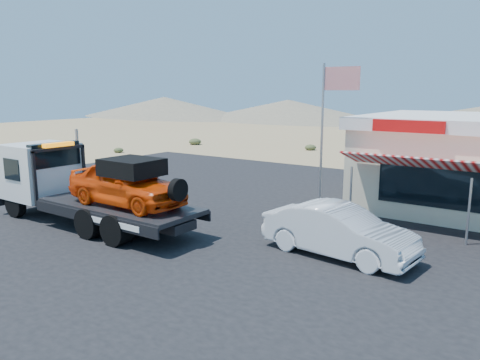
# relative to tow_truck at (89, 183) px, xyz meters

# --- Properties ---
(ground) EXTENTS (120.00, 120.00, 0.00)m
(ground) POSITION_rel_tow_truck_xyz_m (1.48, 2.20, -1.60)
(ground) COLOR #9C8058
(ground) RESTS_ON ground
(asphalt_lot) EXTENTS (32.00, 24.00, 0.02)m
(asphalt_lot) POSITION_rel_tow_truck_xyz_m (3.48, 5.20, -1.59)
(asphalt_lot) COLOR black
(asphalt_lot) RESTS_ON ground
(tow_truck) EXTENTS (8.90, 2.64, 2.97)m
(tow_truck) POSITION_rel_tow_truck_xyz_m (0.00, 0.00, 0.00)
(tow_truck) COLOR black
(tow_truck) RESTS_ON asphalt_lot
(white_sedan) EXTENTS (4.85, 2.14, 1.55)m
(white_sedan) POSITION_rel_tow_truck_xyz_m (8.97, 2.14, -0.81)
(white_sedan) COLOR silver
(white_sedan) RESTS_ON asphalt_lot
(flagpole) EXTENTS (1.55, 0.10, 6.00)m
(flagpole) POSITION_rel_tow_truck_xyz_m (6.42, 6.70, 2.16)
(flagpole) COLOR #99999E
(flagpole) RESTS_ON asphalt_lot
(desert_scrub) EXTENTS (27.25, 33.29, 0.70)m
(desert_scrub) POSITION_rel_tow_truck_xyz_m (-14.03, 8.90, -1.31)
(desert_scrub) COLOR #3E4927
(desert_scrub) RESTS_ON ground
(distant_hills) EXTENTS (126.00, 48.00, 4.20)m
(distant_hills) POSITION_rel_tow_truck_xyz_m (-8.29, 57.35, 0.29)
(distant_hills) COLOR #726B59
(distant_hills) RESTS_ON ground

